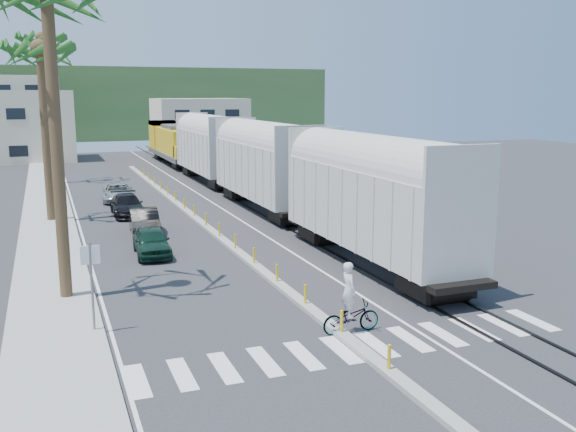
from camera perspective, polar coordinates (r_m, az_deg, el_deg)
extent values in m
plane|color=#28282B|center=(21.59, 3.60, -9.70)|extent=(140.00, 140.00, 0.00)
cube|color=gray|center=(44.03, -20.62, 0.30)|extent=(3.00, 90.00, 0.15)
cube|color=black|center=(48.68, -5.45, 1.83)|extent=(0.12, 100.00, 0.06)
cube|color=black|center=(49.08, -3.83, 1.93)|extent=(0.12, 100.00, 0.06)
cube|color=gray|center=(40.01, -8.31, -0.11)|extent=(0.45, 60.00, 0.15)
cylinder|color=gold|center=(18.10, 8.98, -12.26)|extent=(0.10, 0.10, 0.70)
cylinder|color=gold|center=(20.57, 4.78, -9.30)|extent=(0.10, 0.10, 0.70)
cylinder|color=gold|center=(23.16, 1.56, -6.94)|extent=(0.10, 0.10, 0.70)
cylinder|color=gold|center=(25.84, -0.98, -5.05)|extent=(0.10, 0.10, 0.70)
cylinder|color=gold|center=(28.58, -3.03, -3.52)|extent=(0.10, 0.10, 0.70)
cylinder|color=gold|center=(31.37, -4.71, -2.25)|extent=(0.10, 0.10, 0.70)
cylinder|color=gold|center=(34.20, -6.12, -1.19)|extent=(0.10, 0.10, 0.70)
cylinder|color=gold|center=(37.05, -7.31, -0.29)|extent=(0.10, 0.10, 0.70)
cylinder|color=gold|center=(39.93, -8.32, 0.49)|extent=(0.10, 0.10, 0.70)
cylinder|color=gold|center=(42.82, -9.20, 1.15)|extent=(0.10, 0.10, 0.70)
cylinder|color=gold|center=(45.73, -9.97, 1.73)|extent=(0.10, 0.10, 0.70)
cylinder|color=gold|center=(48.65, -10.65, 2.25)|extent=(0.10, 0.10, 0.70)
cylinder|color=gold|center=(51.57, -11.25, 2.70)|extent=(0.10, 0.10, 0.70)
cylinder|color=gold|center=(54.51, -11.78, 3.11)|extent=(0.10, 0.10, 0.70)
cylinder|color=gold|center=(57.45, -12.27, 3.47)|extent=(0.10, 0.10, 0.70)
cylinder|color=gold|center=(60.40, -12.70, 3.80)|extent=(0.10, 0.10, 0.70)
cube|color=silver|center=(19.91, 6.03, -11.54)|extent=(14.00, 2.20, 0.01)
cube|color=silver|center=(44.07, -18.40, 0.35)|extent=(0.12, 90.00, 0.01)
cube|color=silver|center=(45.38, -6.61, 1.12)|extent=(0.12, 90.00, 0.01)
cube|color=#BBB7AB|center=(28.58, 7.52, 0.91)|extent=(3.00, 12.88, 3.40)
cylinder|color=#BBB7AB|center=(28.34, 7.61, 4.30)|extent=(2.90, 12.58, 2.90)
cube|color=black|center=(29.04, 7.42, -3.37)|extent=(2.60, 12.88, 1.00)
cube|color=#BBB7AB|center=(42.25, -2.17, 4.17)|extent=(3.00, 12.88, 3.40)
cylinder|color=#BBB7AB|center=(42.09, -2.19, 6.47)|extent=(2.90, 12.58, 2.90)
cube|color=black|center=(42.56, -2.15, 1.22)|extent=(2.60, 12.88, 1.00)
cube|color=#BBB7AB|center=(56.59, -7.07, 5.77)|extent=(3.00, 12.88, 3.40)
cylinder|color=#BBB7AB|center=(56.47, -7.11, 7.48)|extent=(2.90, 12.58, 2.90)
cube|color=black|center=(56.82, -7.02, 3.56)|extent=(2.60, 12.88, 1.00)
cube|color=#4C4C4F|center=(72.32, -10.10, 5.44)|extent=(3.00, 17.00, 0.50)
cube|color=#BD7F12|center=(71.22, -9.99, 6.61)|extent=(2.70, 12.24, 2.60)
cube|color=#BD7F12|center=(77.85, -10.96, 7.14)|extent=(3.00, 3.74, 3.20)
cube|color=black|center=(72.37, -10.08, 4.96)|extent=(2.60, 13.60, 0.90)
cylinder|color=brown|center=(24.48, -19.85, 5.34)|extent=(0.44, 0.44, 11.00)
cylinder|color=brown|center=(40.47, -20.75, 6.47)|extent=(0.44, 0.44, 10.00)
sphere|color=#205B1C|center=(40.48, -21.25, 13.74)|extent=(3.20, 3.20, 3.20)
cylinder|color=brown|center=(58.41, -20.65, 8.56)|extent=(0.44, 0.44, 12.00)
sphere|color=#205B1C|center=(58.57, -21.06, 14.57)|extent=(3.20, 3.20, 3.20)
cylinder|color=slate|center=(21.30, -17.02, -6.20)|extent=(0.08, 0.08, 3.00)
cube|color=silver|center=(21.01, -17.19, -3.33)|extent=(0.60, 0.04, 0.60)
cube|color=beige|center=(80.51, -22.85, 7.40)|extent=(12.00, 10.00, 8.00)
cube|color=beige|center=(96.53, -23.81, 8.34)|extent=(14.00, 12.00, 10.00)
cube|color=beige|center=(90.81, -7.90, 8.10)|extent=(12.00, 10.00, 7.00)
cube|color=#385628|center=(118.70, -17.01, 9.55)|extent=(80.00, 20.00, 12.00)
imported|color=black|center=(31.14, -12.03, -2.23)|extent=(1.98, 4.09, 1.34)
imported|color=black|center=(35.88, -12.65, -0.50)|extent=(2.03, 4.43, 1.40)
imported|color=black|center=(41.68, -14.10, 0.94)|extent=(1.94, 4.63, 1.33)
imported|color=#ABAEB0|center=(47.52, -14.89, 2.03)|extent=(2.91, 4.92, 1.26)
imported|color=#9EA0A5|center=(20.90, 5.62, -8.93)|extent=(0.79, 2.01, 1.03)
imported|color=silver|center=(20.56, 5.41, -6.52)|extent=(0.68, 0.47, 1.80)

